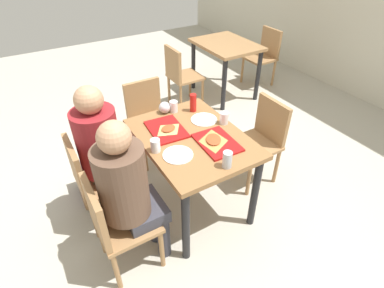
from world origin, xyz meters
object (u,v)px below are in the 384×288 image
Objects in this scene: chair_left_end at (148,116)px; person_in_red at (104,147)px; person_in_brown_jacket at (129,188)px; plastic_cup_a at (224,118)px; plastic_cup_c at (174,107)px; pizza_slice_b at (213,140)px; plastic_cup_b at (155,145)px; chair_near_right at (114,222)px; background_chair_near at (180,73)px; background_table at (226,52)px; chair_near_left at (92,178)px; condiment_bottle at (193,103)px; paper_plate_near_edge at (178,155)px; chair_far_side at (262,136)px; pizza_slice_a at (168,129)px; paper_plate_center at (204,120)px; tray_red_near at (166,129)px; handbag at (87,183)px; soda_can at (227,160)px; main_table at (192,148)px; tray_red_far at (217,143)px; foil_bundle at (165,108)px; background_chair_far at (264,53)px.

chair_left_end is 0.93m from person_in_red.
plastic_cup_a is (-0.28, 0.95, 0.08)m from person_in_brown_jacket.
person_in_brown_jacket is 0.95m from plastic_cup_c.
plastic_cup_a reaches higher than pizza_slice_b.
plastic_cup_b is at bearing 127.14° from person_in_brown_jacket.
chair_near_right and background_chair_near have the same top height.
person_in_brown_jacket reaches higher than background_table.
condiment_bottle is at bearing 94.48° from chair_near_left.
chair_near_left is 3.77× the size of paper_plate_near_edge.
person_in_brown_jacket is at bearing -45.90° from plastic_cup_c.
person_in_brown_jacket is at bearing -36.75° from background_chair_near.
plastic_cup_c reaches higher than chair_far_side.
chair_near_right and chair_far_side have the same top height.
pizza_slice_a is 0.47m from plastic_cup_a.
person_in_brown_jacket reaches higher than paper_plate_center.
tray_red_near reaches higher than paper_plate_center.
handbag is (-0.27, -0.99, -0.70)m from condiment_bottle.
chair_far_side is at bearing 59.29° from condiment_bottle.
pizza_slice_b is 1.68× the size of condiment_bottle.
soda_can is 2.25m from background_chair_near.
paper_plate_center is 0.30m from plastic_cup_c.
chair_far_side is (0.00, 0.76, -0.16)m from main_table.
condiment_bottle is 0.50× the size of handbag.
paper_plate_center is at bearing 108.50° from plastic_cup_b.
pizza_slice_a is at bearing -89.87° from paper_plate_center.
main_table is 3.78× the size of pizza_slice_b.
background_chair_near reaches higher than paper_plate_near_edge.
chair_near_left reaches higher than tray_red_far.
plastic_cup_a is (0.15, 0.45, 0.04)m from tray_red_near.
condiment_bottle reaches higher than pizza_slice_b.
handbag is (-0.17, -0.76, -0.67)m from foil_bundle.
pizza_slice_a is 2.25m from background_table.
pizza_slice_a is 0.26m from plastic_cup_b.
chair_left_end is 8.30× the size of plastic_cup_c.
plastic_cup_c is at bearing 140.30° from tray_red_near.
person_in_red is at bearing -134.35° from paper_plate_near_edge.
person_in_brown_jacket is 3.48m from background_chair_far.
plastic_cup_b is at bearing -56.21° from condiment_bottle.
background_chair_near is at bearing 146.22° from plastic_cup_b.
tray_red_far is 3.60× the size of plastic_cup_c.
soda_can reaches higher than chair_far_side.
tray_red_near and tray_red_far have the same top height.
chair_left_end is 0.67× the size of person_in_brown_jacket.
foil_bundle is (-0.28, 0.11, 0.03)m from pizza_slice_a.
person_in_red is at bearing -77.39° from plastic_cup_c.
background_chair_far is (-1.05, 3.05, 0.34)m from handbag.
plastic_cup_c is at bearing 144.20° from pizza_slice_a.
pizza_slice_a is (0.03, 0.01, 0.02)m from tray_red_near.
chair_near_left reaches higher than pizza_slice_a.
chair_near_right reaches higher than paper_plate_near_edge.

